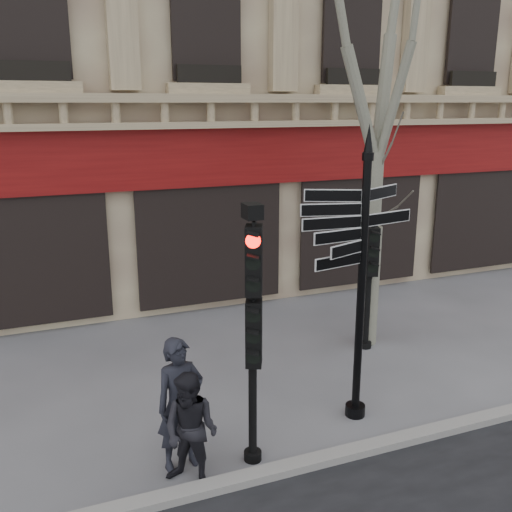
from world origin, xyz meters
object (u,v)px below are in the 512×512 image
Objects in this scene: traffic_signal_secondary at (370,264)px; pedestrian_a at (180,404)px; traffic_signal_main at (252,305)px; fingerpost at (364,228)px; pedestrian_b at (191,431)px.

traffic_signal_secondary reaches higher than pedestrian_a.
fingerpost is at bearing 38.84° from traffic_signal_main.
pedestrian_b is at bearing -128.23° from traffic_signal_secondary.
traffic_signal_secondary is 1.35× the size of pedestrian_a.
fingerpost is 2.44× the size of pedestrian_a.
fingerpost is 3.68m from pedestrian_b.
fingerpost reaches higher than traffic_signal_main.
traffic_signal_main is at bearing -123.84° from traffic_signal_secondary.
pedestrian_a is at bearing 136.27° from pedestrian_b.
fingerpost is 2.91× the size of pedestrian_b.
traffic_signal_secondary reaches higher than pedestrian_b.
pedestrian_a is (-0.93, 0.24, -1.34)m from traffic_signal_main.
pedestrian_a is (-2.85, -0.25, -2.09)m from fingerpost.
traffic_signal_main is 1.94× the size of pedestrian_a.
traffic_signal_secondary is (3.46, 2.64, -0.52)m from traffic_signal_main.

